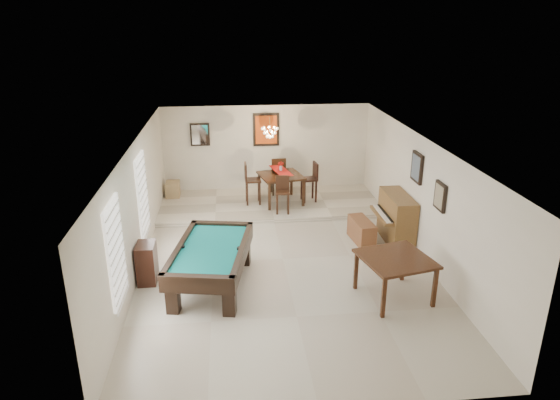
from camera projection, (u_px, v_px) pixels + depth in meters
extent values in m
cube|color=beige|center=(283.00, 259.00, 10.90)|extent=(6.00, 9.00, 0.02)
cube|color=silver|center=(266.00, 149.00, 14.64)|extent=(6.00, 0.04, 2.60)
cube|color=silver|center=(322.00, 329.00, 6.25)|extent=(6.00, 0.04, 2.60)
cube|color=silver|center=(137.00, 209.00, 10.15)|extent=(0.04, 9.00, 2.60)
cube|color=silver|center=(421.00, 198.00, 10.74)|extent=(0.04, 9.00, 2.60)
cube|color=white|center=(283.00, 143.00, 9.99)|extent=(6.00, 9.00, 0.04)
cube|color=beige|center=(270.00, 204.00, 13.91)|extent=(6.00, 2.50, 0.12)
cube|color=white|center=(116.00, 252.00, 8.07)|extent=(0.06, 1.00, 1.70)
cube|color=white|center=(142.00, 194.00, 10.68)|extent=(0.06, 1.00, 1.70)
cube|color=brown|center=(362.00, 231.00, 11.65)|extent=(0.48, 0.99, 0.53)
cube|color=black|center=(147.00, 263.00, 9.84)|extent=(0.36, 0.54, 0.81)
cube|color=#9F8356|center=(173.00, 189.00, 14.25)|extent=(0.38, 0.48, 0.43)
cube|color=#D84C14|center=(266.00, 130.00, 14.40)|extent=(0.75, 0.06, 0.95)
cube|color=white|center=(200.00, 135.00, 14.25)|extent=(0.55, 0.06, 0.65)
cube|color=slate|center=(417.00, 167.00, 10.80)|extent=(0.06, 0.55, 0.65)
cube|color=gray|center=(440.00, 196.00, 9.66)|extent=(0.06, 0.45, 0.55)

